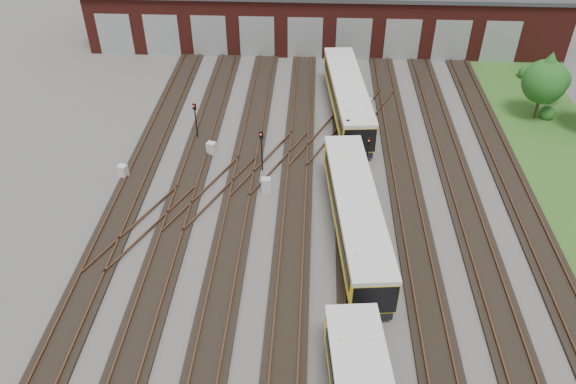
{
  "coord_description": "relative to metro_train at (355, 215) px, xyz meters",
  "views": [
    {
      "loc": [
        -0.9,
        -21.95,
        24.78
      ],
      "look_at": [
        -2.43,
        7.87,
        2.0
      ],
      "focal_mm": 35.0,
      "sensor_mm": 36.0,
      "label": 1
    }
  ],
  "objects": [
    {
      "name": "tree_1",
      "position": [
        18.69,
        19.29,
        0.81
      ],
      "size": [
        2.52,
        2.52,
        4.18
      ],
      "color": "#332517",
      "rests_on": "ground"
    },
    {
      "name": "signal_mast_2",
      "position": [
        1.31,
        8.02,
        -0.13
      ],
      "size": [
        0.27,
        0.25,
        2.69
      ],
      "rotation": [
        0.0,
        0.0,
        -0.25
      ],
      "color": "black",
      "rests_on": "ground"
    },
    {
      "name": "maintenance_shed",
      "position": [
        -2.01,
        34.16,
        1.33
      ],
      "size": [
        51.0,
        12.5,
        6.35
      ],
      "color": "#4E1913",
      "rests_on": "ground"
    },
    {
      "name": "bush_1",
      "position": [
        17.58,
        16.56,
        -1.2
      ],
      "size": [
        1.34,
        1.34,
        1.34
      ],
      "primitive_type": "sphere",
      "color": "#134514",
      "rests_on": "ground"
    },
    {
      "name": "tree_0",
      "position": [
        16.53,
        16.54,
        2.1
      ],
      "size": [
        3.73,
        3.73,
        6.18
      ],
      "color": "#332517",
      "rests_on": "ground"
    },
    {
      "name": "bush_2",
      "position": [
        17.95,
        24.66,
        -1.2
      ],
      "size": [
        1.34,
        1.34,
        1.34
      ],
      "primitive_type": "sphere",
      "color": "#134514",
      "rests_on": "ground"
    },
    {
      "name": "relay_cabinet_4",
      "position": [
        2.06,
        17.56,
        -1.39
      ],
      "size": [
        0.64,
        0.56,
        0.96
      ],
      "primitive_type": "cube",
      "rotation": [
        0.0,
        0.0,
        -0.16
      ],
      "color": "#B8BABE",
      "rests_on": "ground"
    },
    {
      "name": "metro_train",
      "position": [
        0.0,
        0.0,
        0.0
      ],
      "size": [
        4.04,
        46.75,
        3.01
      ],
      "rotation": [
        0.0,
        0.0,
        0.1
      ],
      "color": "black",
      "rests_on": "ground"
    },
    {
      "name": "relay_cabinet_2",
      "position": [
        -10.87,
        9.27,
        -1.31
      ],
      "size": [
        0.82,
        0.75,
        1.13
      ],
      "primitive_type": "cube",
      "rotation": [
        0.0,
        0.0,
        -0.33
      ],
      "color": "#B8BABE",
      "rests_on": "ground"
    },
    {
      "name": "signal_mast_0",
      "position": [
        -12.44,
        11.64,
        0.2
      ],
      "size": [
        0.3,
        0.29,
        3.24
      ],
      "rotation": [
        0.0,
        0.0,
        -0.38
      ],
      "color": "black",
      "rests_on": "ground"
    },
    {
      "name": "track_network",
      "position": [
        -2.17,
        -5.23,
        -1.76
      ],
      "size": [
        30.4,
        70.0,
        0.33
      ],
      "color": "black",
      "rests_on": "ground"
    },
    {
      "name": "signal_mast_3",
      "position": [
        -0.26,
        9.42,
        0.29
      ],
      "size": [
        0.27,
        0.26,
        3.41
      ],
      "rotation": [
        0.0,
        0.0,
        -0.15
      ],
      "color": "black",
      "rests_on": "ground"
    },
    {
      "name": "relay_cabinet_1",
      "position": [
        -6.16,
        4.68,
        -1.31
      ],
      "size": [
        0.72,
        0.62,
        1.13
      ],
      "primitive_type": "cube",
      "rotation": [
        0.0,
        0.0,
        0.08
      ],
      "color": "#B8BABE",
      "rests_on": "ground"
    },
    {
      "name": "relay_cabinet_3",
      "position": [
        1.14,
        18.07,
        -1.37
      ],
      "size": [
        0.74,
        0.69,
        1.0
      ],
      "primitive_type": "cube",
      "rotation": [
        0.0,
        0.0,
        0.39
      ],
      "color": "#B8BABE",
      "rests_on": "ground"
    },
    {
      "name": "ground",
      "position": [
        -2.0,
        -5.81,
        -1.87
      ],
      "size": [
        120.0,
        120.0,
        0.0
      ],
      "primitive_type": "plane",
      "color": "#474442",
      "rests_on": "ground"
    },
    {
      "name": "relay_cabinet_0",
      "position": [
        -17.0,
        5.84,
        -1.33
      ],
      "size": [
        0.8,
        0.73,
        1.09
      ],
      "primitive_type": "cube",
      "rotation": [
        0.0,
        0.0,
        -0.34
      ],
      "color": "#B8BABE",
      "rests_on": "ground"
    },
    {
      "name": "signal_mast_1",
      "position": [
        -6.67,
        7.34,
        0.32
      ],
      "size": [
        0.31,
        0.29,
        3.42
      ],
      "rotation": [
        0.0,
        0.0,
        -0.25
      ],
      "color": "black",
      "rests_on": "ground"
    }
  ]
}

